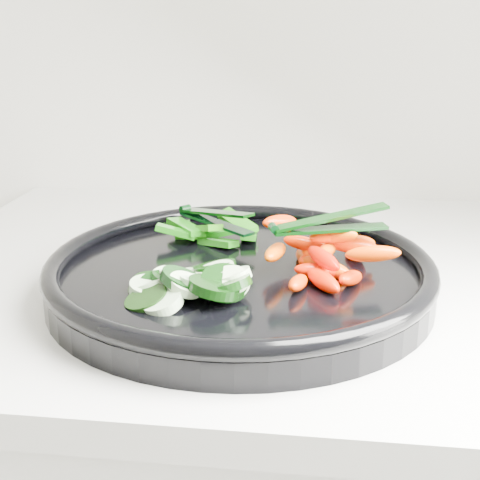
# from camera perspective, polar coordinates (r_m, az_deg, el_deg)

# --- Properties ---
(veggie_tray) EXTENTS (0.38, 0.38, 0.04)m
(veggie_tray) POSITION_cam_1_polar(r_m,az_deg,el_deg) (0.65, 0.00, -2.90)
(veggie_tray) COLOR black
(veggie_tray) RESTS_ON counter
(cucumber_pile) EXTENTS (0.13, 0.12, 0.04)m
(cucumber_pile) POSITION_cam_1_polar(r_m,az_deg,el_deg) (0.59, -4.45, -3.69)
(cucumber_pile) COLOR black
(cucumber_pile) RESTS_ON veggie_tray
(carrot_pile) EXTENTS (0.13, 0.14, 0.05)m
(carrot_pile) POSITION_cam_1_polar(r_m,az_deg,el_deg) (0.64, 7.23, -1.26)
(carrot_pile) COLOR red
(carrot_pile) RESTS_ON veggie_tray
(pepper_pile) EXTENTS (0.11, 0.09, 0.03)m
(pepper_pile) POSITION_cam_1_polar(r_m,az_deg,el_deg) (0.73, -2.81, 0.77)
(pepper_pile) COLOR #166209
(pepper_pile) RESTS_ON veggie_tray
(tong_carrot) EXTENTS (0.11, 0.05, 0.02)m
(tong_carrot) POSITION_cam_1_polar(r_m,az_deg,el_deg) (0.63, 7.43, 1.40)
(tong_carrot) COLOR black
(tong_carrot) RESTS_ON carrot_pile
(tong_pepper) EXTENTS (0.09, 0.09, 0.02)m
(tong_pepper) POSITION_cam_1_polar(r_m,az_deg,el_deg) (0.73, -2.29, 1.97)
(tong_pepper) COLOR black
(tong_pepper) RESTS_ON pepper_pile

